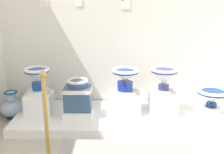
{
  "coord_description": "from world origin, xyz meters",
  "views": [
    {
      "loc": [
        1.6,
        -0.87,
        1.54
      ],
      "look_at": [
        1.56,
        2.43,
        0.62
      ],
      "focal_mm": 43.4,
      "sensor_mm": 36.0,
      "label": 1
    }
  ],
  "objects_px": {
    "plinth_block_squat_floral": "(39,104)",
    "antique_toilet_central_ornate": "(212,96)",
    "antique_toilet_leftmost": "(78,94)",
    "antique_toilet_broad_patterned": "(164,77)",
    "info_placard_second": "(79,1)",
    "plinth_block_central_ornate": "(210,114)",
    "stanchion_post_near_left": "(48,139)",
    "plinth_block_broad_patterned": "(163,102)",
    "info_placard_first": "(44,2)",
    "antique_toilet_squat_floral": "(37,77)",
    "decorative_vase_companion": "(12,107)",
    "info_placard_third": "(126,3)",
    "antique_toilet_pale_glazed": "(125,78)",
    "plinth_block_leftmost": "(79,112)",
    "plinth_block_pale_glazed": "(125,102)"
  },
  "relations": [
    {
      "from": "plinth_block_squat_floral",
      "to": "info_placard_third",
      "type": "distance_m",
      "value": 1.77
    },
    {
      "from": "antique_toilet_pale_glazed",
      "to": "plinth_block_broad_patterned",
      "type": "height_order",
      "value": "antique_toilet_pale_glazed"
    },
    {
      "from": "stanchion_post_near_left",
      "to": "plinth_block_pale_glazed",
      "type": "bearing_deg",
      "value": 54.35
    },
    {
      "from": "plinth_block_squat_floral",
      "to": "antique_toilet_broad_patterned",
      "type": "relative_size",
      "value": 0.93
    },
    {
      "from": "antique_toilet_broad_patterned",
      "to": "info_placard_third",
      "type": "distance_m",
      "value": 1.12
    },
    {
      "from": "antique_toilet_broad_patterned",
      "to": "plinth_block_central_ornate",
      "type": "distance_m",
      "value": 0.76
    },
    {
      "from": "antique_toilet_central_ornate",
      "to": "plinth_block_pale_glazed",
      "type": "bearing_deg",
      "value": 171.55
    },
    {
      "from": "antique_toilet_broad_patterned",
      "to": "plinth_block_pale_glazed",
      "type": "bearing_deg",
      "value": -179.98
    },
    {
      "from": "info_placard_first",
      "to": "plinth_block_squat_floral",
      "type": "bearing_deg",
      "value": -91.85
    },
    {
      "from": "info_placard_first",
      "to": "info_placard_second",
      "type": "height_order",
      "value": "info_placard_second"
    },
    {
      "from": "antique_toilet_leftmost",
      "to": "antique_toilet_central_ornate",
      "type": "height_order",
      "value": "antique_toilet_leftmost"
    },
    {
      "from": "plinth_block_central_ornate",
      "to": "info_placard_first",
      "type": "distance_m",
      "value": 2.66
    },
    {
      "from": "plinth_block_broad_patterned",
      "to": "decorative_vase_companion",
      "type": "distance_m",
      "value": 2.04
    },
    {
      "from": "antique_toilet_squat_floral",
      "to": "info_placard_first",
      "type": "relative_size",
      "value": 2.56
    },
    {
      "from": "plinth_block_leftmost",
      "to": "plinth_block_central_ornate",
      "type": "height_order",
      "value": "plinth_block_leftmost"
    },
    {
      "from": "antique_toilet_pale_glazed",
      "to": "info_placard_third",
      "type": "xyz_separation_m",
      "value": [
        0.01,
        0.42,
        0.94
      ]
    },
    {
      "from": "antique_toilet_leftmost",
      "to": "antique_toilet_broad_patterned",
      "type": "height_order",
      "value": "antique_toilet_broad_patterned"
    },
    {
      "from": "plinth_block_pale_glazed",
      "to": "antique_toilet_leftmost",
      "type": "bearing_deg",
      "value": -165.49
    },
    {
      "from": "plinth_block_squat_floral",
      "to": "plinth_block_broad_patterned",
      "type": "height_order",
      "value": "plinth_block_squat_floral"
    },
    {
      "from": "info_placard_second",
      "to": "antique_toilet_squat_floral",
      "type": "bearing_deg",
      "value": -134.09
    },
    {
      "from": "info_placard_second",
      "to": "antique_toilet_leftmost",
      "type": "bearing_deg",
      "value": -87.03
    },
    {
      "from": "antique_toilet_squat_floral",
      "to": "antique_toilet_broad_patterned",
      "type": "xyz_separation_m",
      "value": [
        1.62,
        0.09,
        -0.01
      ]
    },
    {
      "from": "antique_toilet_leftmost",
      "to": "decorative_vase_companion",
      "type": "height_order",
      "value": "antique_toilet_leftmost"
    },
    {
      "from": "antique_toilet_squat_floral",
      "to": "info_placard_second",
      "type": "xyz_separation_m",
      "value": [
        0.49,
        0.51,
        0.94
      ]
    },
    {
      "from": "plinth_block_broad_patterned",
      "to": "antique_toilet_central_ornate",
      "type": "relative_size",
      "value": 0.96
    },
    {
      "from": "plinth_block_squat_floral",
      "to": "plinth_block_central_ornate",
      "type": "bearing_deg",
      "value": -1.97
    },
    {
      "from": "antique_toilet_leftmost",
      "to": "plinth_block_broad_patterned",
      "type": "distance_m",
      "value": 1.12
    },
    {
      "from": "antique_toilet_pale_glazed",
      "to": "info_placard_first",
      "type": "xyz_separation_m",
      "value": [
        -1.1,
        0.42,
        0.96
      ]
    },
    {
      "from": "plinth_block_central_ornate",
      "to": "stanchion_post_near_left",
      "type": "distance_m",
      "value": 2.08
    },
    {
      "from": "antique_toilet_leftmost",
      "to": "antique_toilet_squat_floral",
      "type": "bearing_deg",
      "value": 172.51
    },
    {
      "from": "info_placard_first",
      "to": "stanchion_post_near_left",
      "type": "relative_size",
      "value": 0.14
    },
    {
      "from": "plinth_block_squat_floral",
      "to": "antique_toilet_central_ornate",
      "type": "height_order",
      "value": "antique_toilet_central_ornate"
    },
    {
      "from": "decorative_vase_companion",
      "to": "stanchion_post_near_left",
      "type": "distance_m",
      "value": 1.34
    },
    {
      "from": "plinth_block_broad_patterned",
      "to": "info_placard_second",
      "type": "xyz_separation_m",
      "value": [
        -1.13,
        0.42,
        1.29
      ]
    },
    {
      "from": "plinth_block_squat_floral",
      "to": "antique_toilet_leftmost",
      "type": "xyz_separation_m",
      "value": [
        0.52,
        -0.07,
        0.16
      ]
    },
    {
      "from": "antique_toilet_central_ornate",
      "to": "info_placard_second",
      "type": "distance_m",
      "value": 2.15
    },
    {
      "from": "info_placard_second",
      "to": "plinth_block_squat_floral",
      "type": "bearing_deg",
      "value": -134.09
    },
    {
      "from": "antique_toilet_central_ornate",
      "to": "info_placard_second",
      "type": "xyz_separation_m",
      "value": [
        -1.72,
        0.59,
        1.15
      ]
    },
    {
      "from": "info_placard_first",
      "to": "info_placard_second",
      "type": "distance_m",
      "value": 0.48
    },
    {
      "from": "info_placard_first",
      "to": "plinth_block_pale_glazed",
      "type": "bearing_deg",
      "value": -20.96
    },
    {
      "from": "antique_toilet_squat_floral",
      "to": "decorative_vase_companion",
      "type": "xyz_separation_m",
      "value": [
        -0.41,
        0.11,
        -0.45
      ]
    },
    {
      "from": "antique_toilet_broad_patterned",
      "to": "info_placard_first",
      "type": "bearing_deg",
      "value": 165.27
    },
    {
      "from": "plinth_block_broad_patterned",
      "to": "plinth_block_pale_glazed",
      "type": "bearing_deg",
      "value": -179.98
    },
    {
      "from": "antique_toilet_leftmost",
      "to": "info_placard_second",
      "type": "xyz_separation_m",
      "value": [
        -0.03,
        0.58,
        1.13
      ]
    },
    {
      "from": "antique_toilet_leftmost",
      "to": "plinth_block_central_ornate",
      "type": "xyz_separation_m",
      "value": [
        1.69,
        -0.01,
        -0.26
      ]
    },
    {
      "from": "info_placard_first",
      "to": "antique_toilet_leftmost",
      "type": "bearing_deg",
      "value": -48.75
    },
    {
      "from": "antique_toilet_squat_floral",
      "to": "plinth_block_central_ornate",
      "type": "distance_m",
      "value": 2.26
    },
    {
      "from": "plinth_block_central_ornate",
      "to": "info_placard_first",
      "type": "height_order",
      "value": "info_placard_first"
    },
    {
      "from": "antique_toilet_pale_glazed",
      "to": "decorative_vase_companion",
      "type": "xyz_separation_m",
      "value": [
        -1.53,
        0.02,
        -0.42
      ]
    },
    {
      "from": "plinth_block_broad_patterned",
      "to": "info_placard_second",
      "type": "relative_size",
      "value": 2.87
    }
  ]
}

